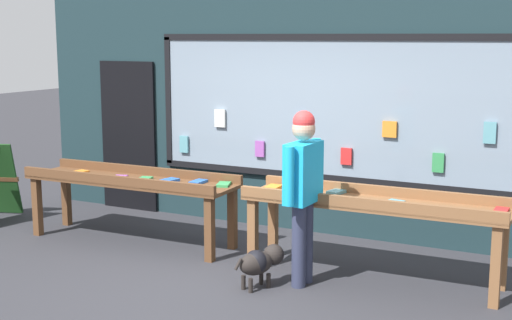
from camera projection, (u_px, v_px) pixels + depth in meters
The scene contains 6 objects.
ground_plane at pixel (199, 284), 7.12m from camera, with size 40.00×40.00×0.00m, color #2D2D33.
shopfront_facade at pixel (297, 101), 8.93m from camera, with size 7.62×0.29×3.31m.
display_table_left at pixel (131, 185), 8.48m from camera, with size 2.66×0.76×0.87m.
display_table_right at pixel (373, 209), 7.13m from camera, with size 2.66×0.74×0.91m.
person_browsing at pixel (303, 183), 6.94m from camera, with size 0.24×0.68×1.74m.
small_dog at pixel (260, 262), 6.98m from camera, with size 0.38×0.55×0.41m.
Camera 1 is at (3.59, -5.80, 2.45)m, focal length 50.00 mm.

